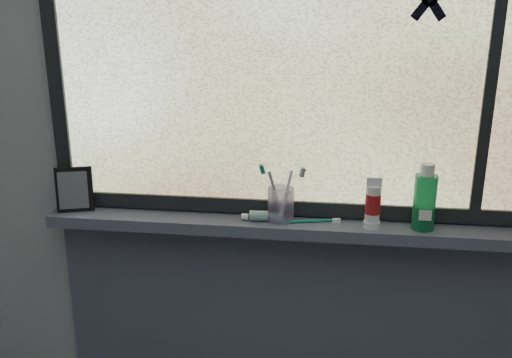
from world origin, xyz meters
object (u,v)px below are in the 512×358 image
at_px(toothbrush_cup, 281,205).
at_px(mouthwash_bottle, 425,197).
at_px(vanity_mirror, 74,189).
at_px(cream_tube, 373,201).

bearing_deg(toothbrush_cup, mouthwash_bottle, -0.84).
height_order(vanity_mirror, toothbrush_cup, vanity_mirror).
bearing_deg(vanity_mirror, toothbrush_cup, -18.66).
bearing_deg(cream_tube, vanity_mirror, 178.86).
xyz_separation_m(vanity_mirror, mouthwash_bottle, (1.16, -0.01, 0.03)).
distance_m(vanity_mirror, mouthwash_bottle, 1.16).
relative_size(vanity_mirror, toothbrush_cup, 1.36).
relative_size(vanity_mirror, cream_tube, 1.29).
height_order(vanity_mirror, cream_tube, vanity_mirror).
height_order(toothbrush_cup, mouthwash_bottle, mouthwash_bottle).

